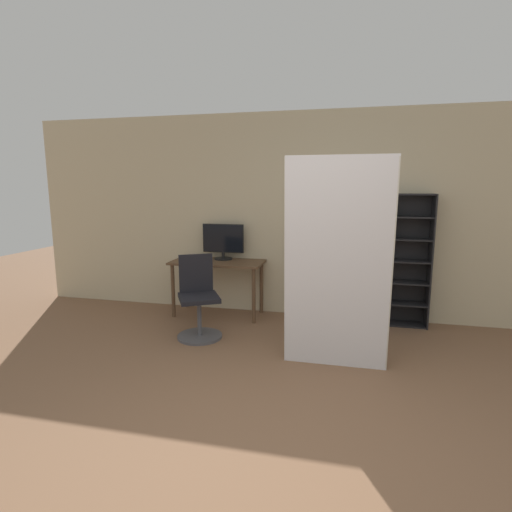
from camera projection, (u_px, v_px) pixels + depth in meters
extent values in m
plane|color=brown|center=(252.00, 481.00, 2.39)|extent=(16.00, 16.00, 0.00)
cube|color=#C6B793|center=(310.00, 216.00, 5.30)|extent=(8.00, 0.06, 2.70)
cube|color=brown|center=(218.00, 262.00, 5.37)|extent=(1.23, 0.57, 0.03)
cylinder|color=brown|center=(173.00, 291.00, 5.34)|extent=(0.05, 0.05, 0.72)
cylinder|color=brown|center=(254.00, 296.00, 5.09)|extent=(0.05, 0.05, 0.72)
cylinder|color=brown|center=(186.00, 283.00, 5.78)|extent=(0.05, 0.05, 0.72)
cylinder|color=brown|center=(261.00, 287.00, 5.53)|extent=(0.05, 0.05, 0.72)
cylinder|color=black|center=(223.00, 259.00, 5.49)|extent=(0.25, 0.25, 0.02)
cylinder|color=black|center=(223.00, 255.00, 5.49)|extent=(0.04, 0.04, 0.09)
cube|color=black|center=(223.00, 238.00, 5.45)|extent=(0.58, 0.02, 0.39)
cube|color=black|center=(223.00, 238.00, 5.45)|extent=(0.56, 0.03, 0.37)
cylinder|color=#4C4C51|center=(200.00, 336.00, 4.66)|extent=(0.52, 0.52, 0.03)
cylinder|color=#4C4C51|center=(199.00, 318.00, 4.62)|extent=(0.05, 0.05, 0.42)
cube|color=black|center=(199.00, 298.00, 4.58)|extent=(0.60, 0.60, 0.05)
cube|color=black|center=(196.00, 273.00, 4.72)|extent=(0.36, 0.23, 0.45)
cube|color=black|center=(367.00, 259.00, 5.05)|extent=(0.02, 0.29, 1.65)
cube|color=black|center=(430.00, 262.00, 4.89)|extent=(0.02, 0.29, 1.65)
cube|color=black|center=(397.00, 259.00, 5.10)|extent=(0.76, 0.02, 1.65)
cube|color=black|center=(394.00, 323.00, 5.11)|extent=(0.73, 0.25, 0.02)
cube|color=black|center=(395.00, 303.00, 5.07)|extent=(0.73, 0.25, 0.02)
cube|color=black|center=(397.00, 282.00, 5.02)|extent=(0.73, 0.25, 0.02)
cube|color=black|center=(398.00, 261.00, 4.97)|extent=(0.73, 0.25, 0.02)
cube|color=black|center=(399.00, 239.00, 4.92)|extent=(0.73, 0.25, 0.02)
cube|color=black|center=(401.00, 217.00, 4.88)|extent=(0.73, 0.25, 0.02)
cube|color=black|center=(402.00, 194.00, 4.83)|extent=(0.73, 0.25, 0.02)
cube|color=#7A2D84|center=(367.00, 314.00, 5.16)|extent=(0.03, 0.21, 0.19)
cube|color=gold|center=(370.00, 314.00, 5.19)|extent=(0.04, 0.19, 0.16)
cube|color=silver|center=(374.00, 314.00, 5.14)|extent=(0.03, 0.21, 0.19)
cube|color=#7A2D84|center=(376.00, 316.00, 5.12)|extent=(0.02, 0.14, 0.16)
cube|color=orange|center=(368.00, 291.00, 5.14)|extent=(0.02, 0.19, 0.23)
cube|color=#287A38|center=(371.00, 295.00, 5.10)|extent=(0.04, 0.20, 0.17)
cube|color=teal|center=(374.00, 291.00, 5.13)|extent=(0.04, 0.15, 0.23)
cube|color=orange|center=(377.00, 294.00, 5.09)|extent=(0.02, 0.21, 0.19)
cube|color=#7A2D84|center=(380.00, 295.00, 5.10)|extent=(0.03, 0.21, 0.17)
cube|color=brown|center=(370.00, 272.00, 5.06)|extent=(0.04, 0.19, 0.22)
cube|color=#1E4C9E|center=(373.00, 274.00, 5.04)|extent=(0.04, 0.16, 0.17)
cube|color=#1E4C9E|center=(377.00, 274.00, 5.07)|extent=(0.04, 0.17, 0.16)
cube|color=#287A38|center=(381.00, 272.00, 5.03)|extent=(0.03, 0.17, 0.21)
cube|color=red|center=(383.00, 273.00, 5.06)|extent=(0.03, 0.15, 0.17)
cube|color=teal|center=(371.00, 252.00, 5.03)|extent=(0.04, 0.18, 0.18)
cube|color=#7A2D84|center=(374.00, 251.00, 4.99)|extent=(0.03, 0.18, 0.21)
cube|color=gold|center=(377.00, 251.00, 5.02)|extent=(0.02, 0.18, 0.21)
cube|color=#232328|center=(379.00, 252.00, 4.98)|extent=(0.03, 0.18, 0.18)
cube|color=#7A2D84|center=(382.00, 251.00, 4.99)|extent=(0.04, 0.18, 0.22)
cube|color=orange|center=(372.00, 229.00, 4.94)|extent=(0.04, 0.15, 0.21)
cube|color=orange|center=(375.00, 229.00, 4.99)|extent=(0.04, 0.18, 0.21)
cube|color=#232328|center=(379.00, 229.00, 4.98)|extent=(0.04, 0.15, 0.22)
cube|color=#232328|center=(383.00, 229.00, 4.95)|extent=(0.04, 0.16, 0.23)
cube|color=red|center=(386.00, 231.00, 4.95)|extent=(0.03, 0.19, 0.18)
cube|color=red|center=(389.00, 229.00, 4.93)|extent=(0.03, 0.18, 0.22)
cube|color=silver|center=(393.00, 231.00, 4.92)|extent=(0.04, 0.19, 0.17)
cube|color=#287A38|center=(372.00, 208.00, 4.90)|extent=(0.02, 0.18, 0.20)
cube|color=gold|center=(375.00, 206.00, 4.92)|extent=(0.04, 0.15, 0.23)
cube|color=teal|center=(378.00, 206.00, 4.94)|extent=(0.02, 0.16, 0.23)
cube|color=orange|center=(380.00, 209.00, 4.95)|extent=(0.02, 0.15, 0.17)
cube|color=gold|center=(383.00, 208.00, 4.92)|extent=(0.03, 0.15, 0.19)
cube|color=brown|center=(386.00, 208.00, 4.92)|extent=(0.03, 0.17, 0.19)
cube|color=#232328|center=(390.00, 209.00, 4.85)|extent=(0.03, 0.15, 0.19)
cube|color=#287A38|center=(393.00, 209.00, 4.87)|extent=(0.03, 0.18, 0.17)
cube|color=silver|center=(337.00, 264.00, 3.77)|extent=(0.99, 0.30, 2.02)
cube|color=beige|center=(392.00, 267.00, 3.66)|extent=(0.01, 0.30, 1.98)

